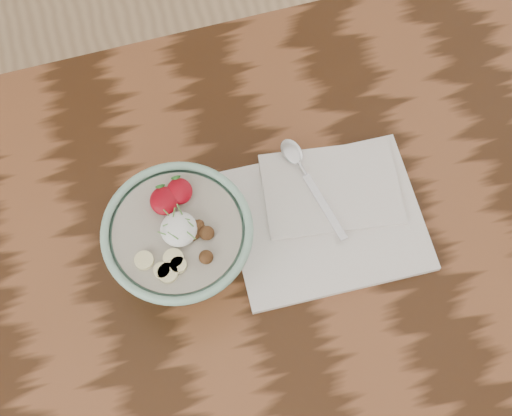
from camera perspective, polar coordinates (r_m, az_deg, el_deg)
The scene contains 4 objects.
table at distance 112.54cm, azimuth 1.10°, elevation -6.74°, with size 160.00×90.00×75.00cm.
breakfast_bowl at distance 98.51cm, azimuth -6.09°, elevation -2.70°, with size 20.31×20.31×13.26cm.
napkin at distance 106.67cm, azimuth 5.73°, elevation -0.43°, with size 28.79×24.50×1.72cm.
spoon at distance 108.11cm, azimuth 3.52°, elevation 3.45°, with size 5.75×18.41×0.96cm.
Camera 1 is at (-10.72, -29.73, 173.72)cm, focal length 50.00 mm.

